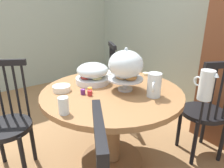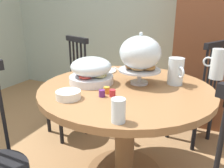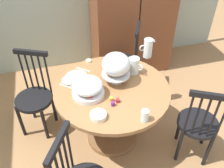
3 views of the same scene
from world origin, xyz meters
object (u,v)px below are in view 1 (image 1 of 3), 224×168
windsor_chair_by_cabinet (205,113)px  drinking_glass (64,106)px  china_plate_large (116,74)px  windsor_chair_facing_door (102,86)px  milk_pitcher (206,86)px  orange_juice_pitcher (154,86)px  butter_dish (146,74)px  pastry_stand_with_dome (126,66)px  fruit_platter_covered (93,73)px  windsor_chair_far_side (7,126)px  dining_table (112,115)px  cereal_bowl (62,88)px  china_plate_small (107,72)px

windsor_chair_by_cabinet → drinking_glass: size_ratio=8.86×
windsor_chair_by_cabinet → china_plate_large: size_ratio=4.43×
windsor_chair_facing_door → milk_pitcher: bearing=1.7°
orange_juice_pitcher → butter_dish: bearing=141.6°
butter_dish → pastry_stand_with_dome: bearing=-65.3°
fruit_platter_covered → drinking_glass: size_ratio=2.73×
windsor_chair_by_cabinet → windsor_chair_far_side: 1.73m
pastry_stand_with_dome → drinking_glass: size_ratio=3.13×
fruit_platter_covered → milk_pitcher: milk_pitcher is taller
butter_dish → dining_table: bearing=-75.6°
butter_dish → cereal_bowl: bearing=-95.8°
butter_dish → windsor_chair_far_side: bearing=-104.1°
windsor_chair_far_side → orange_juice_pitcher: size_ratio=5.43×
windsor_chair_by_cabinet → china_plate_large: 0.91m
cereal_bowl → butter_dish: cereal_bowl is taller
windsor_chair_by_cabinet → windsor_chair_far_side: same height
milk_pitcher → china_plate_large: (-0.84, -0.17, -0.09)m
pastry_stand_with_dome → orange_juice_pitcher: 0.27m
pastry_stand_with_dome → china_plate_large: bearing=154.3°
china_plate_small → drinking_glass: bearing=-52.3°
windsor_chair_far_side → orange_juice_pitcher: windsor_chair_far_side is taller
windsor_chair_facing_door → cereal_bowl: bearing=-52.7°
windsor_chair_far_side → china_plate_large: (0.14, 1.01, 0.29)m
dining_table → pastry_stand_with_dome: 0.44m
china_plate_small → cereal_bowl: bearing=-73.2°
pastry_stand_with_dome → orange_juice_pitcher: bearing=22.3°
milk_pitcher → drinking_glass: size_ratio=1.98×
windsor_chair_by_cabinet → windsor_chair_facing_door: (-1.16, -0.38, 0.00)m
windsor_chair_far_side → cereal_bowl: (0.23, 0.40, 0.31)m
windsor_chair_by_cabinet → pastry_stand_with_dome: (-0.33, -0.68, 0.48)m
orange_juice_pitcher → windsor_chair_far_side: bearing=-128.3°
china_plate_small → pastry_stand_with_dome: bearing=-16.1°
windsor_chair_facing_door → butter_dish: bearing=9.8°
cereal_bowl → butter_dish: 0.85m
milk_pitcher → china_plate_small: 0.94m
windsor_chair_facing_door → orange_juice_pitcher: 1.14m
milk_pitcher → butter_dish: bearing=173.7°
windsor_chair_far_side → pastry_stand_with_dome: pastry_stand_with_dome is taller
china_plate_large → drinking_glass: bearing=-58.3°
dining_table → milk_pitcher: bearing=38.8°
orange_juice_pitcher → milk_pitcher: size_ratio=0.82×
windsor_chair_far_side → china_plate_large: 1.06m
milk_pitcher → cereal_bowl: bearing=-134.2°
windsor_chair_far_side → orange_juice_pitcher: (0.73, 0.92, 0.37)m
orange_juice_pitcher → pastry_stand_with_dome: bearing=-157.7°
dining_table → butter_dish: 0.57m
cereal_bowl → drinking_glass: (0.36, -0.13, 0.03)m
windsor_chair_facing_door → fruit_platter_covered: windsor_chair_facing_door is taller
windsor_chair_facing_door → cereal_bowl: (0.56, -0.73, 0.31)m
pastry_stand_with_dome → cereal_bowl: bearing=-123.2°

